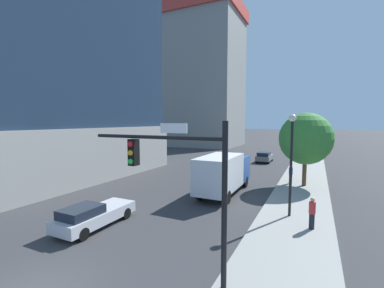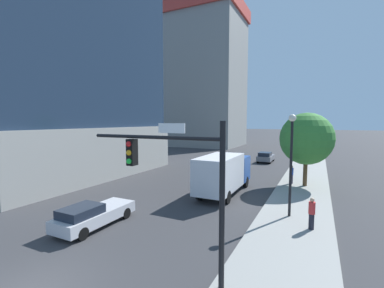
{
  "view_description": "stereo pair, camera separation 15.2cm",
  "coord_description": "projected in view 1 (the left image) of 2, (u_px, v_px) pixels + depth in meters",
  "views": [
    {
      "loc": [
        8.62,
        -5.23,
        5.96
      ],
      "look_at": [
        0.48,
        11.67,
        4.32
      ],
      "focal_mm": 24.29,
      "sensor_mm": 36.0,
      "label": 1
    },
    {
      "loc": [
        8.75,
        -5.16,
        5.96
      ],
      "look_at": [
        0.48,
        11.67,
        4.32
      ],
      "focal_mm": 24.29,
      "sensor_mm": 36.0,
      "label": 2
    }
  ],
  "objects": [
    {
      "name": "pedestrian_red_shirt",
      "position": [
        312.0,
        213.0,
        13.98
      ],
      "size": [
        0.34,
        0.34,
        1.73
      ],
      "color": "black",
      "rests_on": "sidewalk"
    },
    {
      "name": "sidewalk",
      "position": [
        302.0,
        186.0,
        23.59
      ],
      "size": [
        4.24,
        120.0,
        0.15
      ],
      "primitive_type": "cube",
      "color": "gray",
      "rests_on": "ground"
    },
    {
      "name": "construction_building",
      "position": [
        206.0,
        71.0,
        63.02
      ],
      "size": [
        19.7,
        16.16,
        40.4
      ],
      "color": "gray",
      "rests_on": "ground"
    },
    {
      "name": "street_lamp",
      "position": [
        291.0,
        151.0,
        15.67
      ],
      "size": [
        0.44,
        0.44,
        6.22
      ],
      "color": "black",
      "rests_on": "sidewalk"
    },
    {
      "name": "street_tree",
      "position": [
        306.0,
        139.0,
        23.19
      ],
      "size": [
        4.63,
        4.63,
        6.58
      ],
      "color": "brown",
      "rests_on": "sidewalk"
    },
    {
      "name": "car_silver",
      "position": [
        93.0,
        215.0,
        14.56
      ],
      "size": [
        1.81,
        4.8,
        1.4
      ],
      "color": "#B7B7BC",
      "rests_on": "ground"
    },
    {
      "name": "box_truck",
      "position": [
        223.0,
        172.0,
        21.24
      ],
      "size": [
        2.48,
        7.68,
        3.25
      ],
      "color": "#1E4799",
      "rests_on": "ground"
    },
    {
      "name": "car_gold",
      "position": [
        215.0,
        164.0,
        31.84
      ],
      "size": [
        1.8,
        4.04,
        1.44
      ],
      "color": "#AD8938",
      "rests_on": "ground"
    },
    {
      "name": "traffic_light_pole",
      "position": [
        178.0,
        171.0,
        9.47
      ],
      "size": [
        5.71,
        0.48,
        5.83
      ],
      "color": "black",
      "rests_on": "sidewalk"
    },
    {
      "name": "pedestrian_blue_shirt",
      "position": [
        291.0,
        174.0,
        24.25
      ],
      "size": [
        0.34,
        0.34,
        1.73
      ],
      "color": "#38334C",
      "rests_on": "sidewalk"
    },
    {
      "name": "car_gray",
      "position": [
        264.0,
        157.0,
        37.94
      ],
      "size": [
        1.93,
        4.19,
        1.51
      ],
      "color": "slate",
      "rests_on": "ground"
    }
  ]
}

